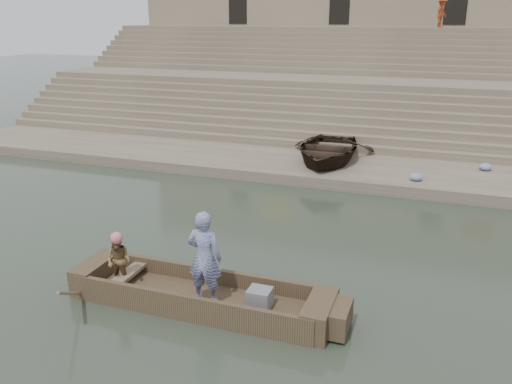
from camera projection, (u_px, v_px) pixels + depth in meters
The scene contains 14 objects.
ground at pixel (224, 254), 13.29m from camera, with size 120.00×120.00×0.00m, color #2A3528.
lower_landing at pixel (304, 166), 20.37m from camera, with size 32.00×4.00×0.40m, color gray.
mid_landing at pixel (341, 106), 26.69m from camera, with size 32.00×3.00×2.80m, color gray.
upper_landing at pixel (364, 70), 32.56m from camera, with size 32.00×3.00×5.20m, color gray.
ghat_steps at pixel (348, 94), 28.07m from camera, with size 32.00×11.00×5.20m.
building_wall at pixel (375, 19), 35.17m from camera, with size 32.00×5.07×11.20m.
main_rowboat at pixel (200, 300), 10.90m from camera, with size 5.00×1.30×0.22m, color brown.
rowboat_trim at pixel (209, 294), 10.77m from camera, with size 6.04×2.63×1.84m.
standing_man at pixel (205, 257), 10.36m from camera, with size 0.72×0.47×1.97m, color navy.
rowing_man at pixel (119, 261), 11.12m from camera, with size 0.57×0.44×1.17m, color #297B38.
television at pixel (259, 298), 10.39m from camera, with size 0.46×0.42×0.40m.
beached_rowboat at pixel (327, 149), 20.24m from camera, with size 3.33×4.67×0.97m, color #2D2116.
pedestrian at pixel (442, 12), 29.46m from camera, with size 1.04×0.60×1.61m, color #953919.
cloth_bundles at pixel (475, 170), 18.65m from camera, with size 3.94×2.88×0.26m.
Camera 1 is at (4.84, -11.12, 5.74)m, focal length 36.58 mm.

